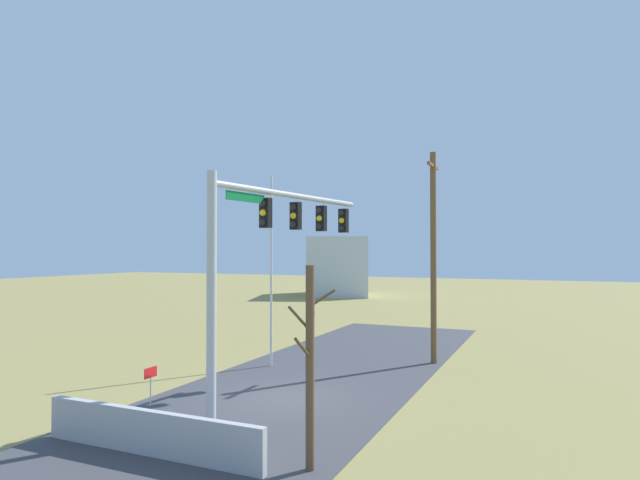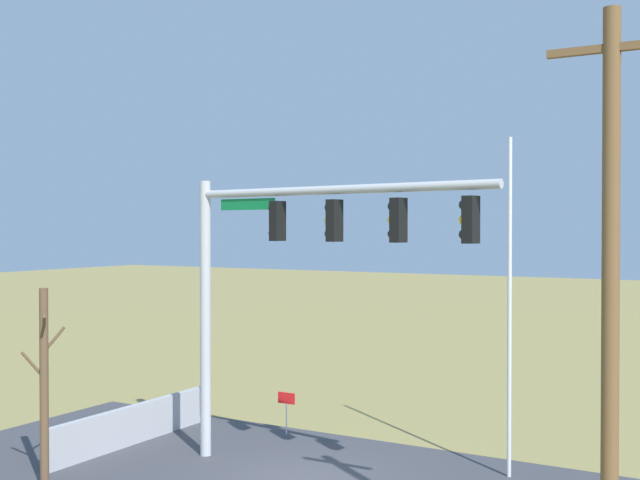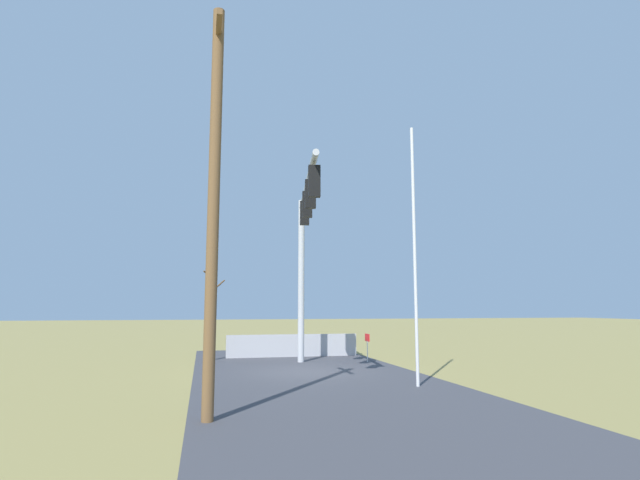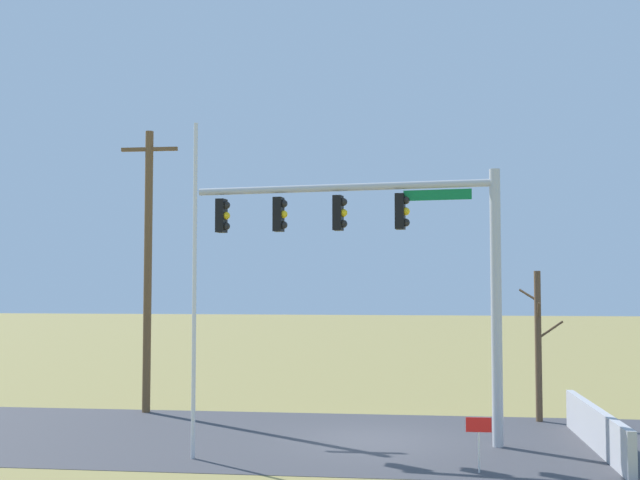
% 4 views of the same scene
% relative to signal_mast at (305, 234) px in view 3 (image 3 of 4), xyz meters
% --- Properties ---
extents(ground_plane, '(160.00, 160.00, 0.00)m').
position_rel_signal_mast_xyz_m(ground_plane, '(-0.55, 0.09, -5.24)').
color(ground_plane, olive).
extents(road_surface, '(28.00, 8.00, 0.01)m').
position_rel_signal_mast_xyz_m(road_surface, '(-4.55, 0.09, -5.24)').
color(road_surface, '#3D3D42').
rests_on(road_surface, ground_plane).
extents(sidewalk_corner, '(6.00, 6.00, 0.01)m').
position_rel_signal_mast_xyz_m(sidewalk_corner, '(3.68, -0.38, -5.24)').
color(sidewalk_corner, '#B7B5AD').
rests_on(sidewalk_corner, ground_plane).
extents(retaining_fence, '(0.20, 6.33, 1.06)m').
position_rel_signal_mast_xyz_m(retaining_fence, '(5.09, -0.44, -4.71)').
color(retaining_fence, '#A8A8AD').
rests_on(retaining_fence, ground_plane).
extents(signal_mast, '(8.35, 1.40, 7.16)m').
position_rel_signal_mast_xyz_m(signal_mast, '(0.00, 0.00, 0.00)').
color(signal_mast, '#B2B5BA').
rests_on(signal_mast, ground_plane).
extents(flagpole, '(0.10, 0.10, 8.09)m').
position_rel_signal_mast_xyz_m(flagpole, '(-4.71, -2.55, -1.20)').
color(flagpole, silver).
rests_on(flagpole, ground_plane).
extents(utility_pole, '(1.90, 0.26, 9.21)m').
position_rel_signal_mast_xyz_m(utility_pole, '(-8.06, 3.66, -0.47)').
color(utility_pole, brown).
rests_on(utility_pole, ground_plane).
extents(bare_tree, '(1.27, 1.02, 4.56)m').
position_rel_signal_mast_xyz_m(bare_tree, '(4.34, 3.44, -2.90)').
color(bare_tree, brown).
rests_on(bare_tree, ground_plane).
extents(open_sign, '(0.56, 0.04, 1.22)m').
position_rel_signal_mast_xyz_m(open_sign, '(1.95, -3.17, -4.34)').
color(open_sign, silver).
rests_on(open_sign, ground_plane).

